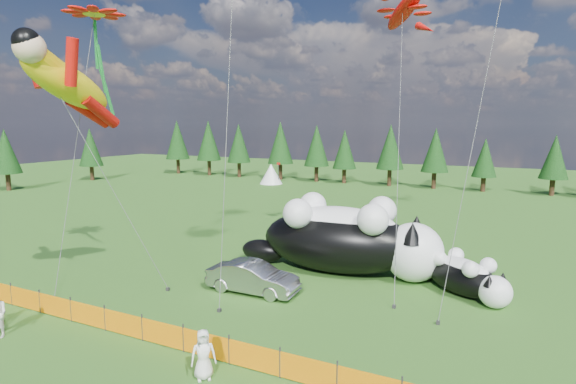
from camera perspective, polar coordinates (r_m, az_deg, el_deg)
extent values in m
plane|color=#113509|center=(20.81, -9.96, -15.25)|extent=(160.00, 160.00, 0.00)
cylinder|color=#262626|center=(24.99, -31.69, -10.96)|extent=(0.06, 0.06, 1.10)
cylinder|color=#262626|center=(23.39, -28.97, -12.04)|extent=(0.06, 0.06, 1.10)
cylinder|color=#262626|center=(21.87, -25.84, -13.25)|extent=(0.06, 0.06, 1.10)
cylinder|color=#262626|center=(20.43, -22.22, -14.58)|extent=(0.06, 0.06, 1.10)
cylinder|color=#262626|center=(19.09, -18.01, -16.04)|extent=(0.06, 0.06, 1.10)
cylinder|color=#262626|center=(17.88, -13.13, -17.60)|extent=(0.06, 0.06, 1.10)
cylinder|color=#262626|center=(16.81, -7.49, -19.23)|extent=(0.06, 0.06, 1.10)
cylinder|color=#262626|center=(15.93, -1.02, -20.84)|extent=(0.06, 0.06, 1.10)
cylinder|color=#262626|center=(15.26, 6.26, -22.34)|extent=(0.06, 0.06, 1.10)
cube|color=orange|center=(24.20, -30.37, -11.60)|extent=(2.00, 0.04, 0.90)
cube|color=orange|center=(22.64, -27.46, -12.75)|extent=(2.00, 0.04, 0.90)
cube|color=orange|center=(21.16, -24.09, -14.03)|extent=(2.00, 0.04, 0.90)
cube|color=orange|center=(19.77, -20.19, -15.43)|extent=(2.00, 0.04, 0.90)
cube|color=orange|center=(18.49, -15.66, -16.95)|extent=(2.00, 0.04, 0.90)
cube|color=orange|center=(17.35, -10.40, -18.56)|extent=(2.00, 0.04, 0.90)
cube|color=orange|center=(16.37, -4.36, -20.20)|extent=(2.00, 0.04, 0.90)
cube|color=orange|center=(15.59, 2.52, -21.77)|extent=(2.00, 0.04, 0.90)
ellipsoid|color=black|center=(25.82, 6.40, -6.21)|extent=(9.17, 4.73, 3.57)
ellipsoid|color=white|center=(25.61, 6.43, -4.28)|extent=(6.92, 3.40, 2.18)
sphere|color=white|center=(25.13, 15.65, -7.37)|extent=(3.17, 3.17, 3.17)
sphere|color=#FF6374|center=(25.03, 18.74, -7.58)|extent=(0.44, 0.44, 0.44)
ellipsoid|color=black|center=(27.71, -3.24, -7.47)|extent=(2.86, 1.56, 1.39)
cone|color=black|center=(23.89, 15.52, -5.05)|extent=(1.11, 1.11, 1.11)
cone|color=black|center=(25.74, 16.01, -4.09)|extent=(1.11, 1.11, 1.11)
sphere|color=white|center=(26.21, 11.83, -2.34)|extent=(1.67, 1.67, 1.67)
sphere|color=white|center=(23.72, 10.71, -3.46)|extent=(1.67, 1.67, 1.67)
sphere|color=white|center=(27.22, 3.17, -1.75)|extent=(1.67, 1.67, 1.67)
sphere|color=white|center=(24.84, 1.25, -2.76)|extent=(1.67, 1.67, 1.67)
ellipsoid|color=black|center=(24.29, 21.14, -10.03)|extent=(4.56, 4.13, 1.69)
ellipsoid|color=white|center=(24.16, 21.19, -9.08)|extent=(3.39, 3.06, 1.03)
sphere|color=white|center=(23.14, 24.82, -11.44)|extent=(1.50, 1.50, 1.50)
sphere|color=#FF6374|center=(22.78, 26.11, -11.84)|extent=(0.21, 0.21, 0.21)
ellipsoid|color=black|center=(25.91, 17.32, -9.86)|extent=(1.44, 1.32, 0.66)
cone|color=black|center=(22.61, 24.20, -10.26)|extent=(0.53, 0.53, 0.53)
cone|color=black|center=(23.29, 25.61, -9.80)|extent=(0.53, 0.53, 0.53)
sphere|color=white|center=(23.87, 24.09, -8.53)|extent=(0.79, 0.79, 0.79)
sphere|color=white|center=(22.97, 22.15, -9.08)|extent=(0.79, 0.79, 0.79)
sphere|color=white|center=(25.09, 20.57, -7.50)|extent=(0.79, 0.79, 0.79)
sphere|color=white|center=(24.23, 18.60, -7.97)|extent=(0.79, 0.79, 0.79)
imported|color=#A6A6AA|center=(22.93, -4.48, -10.76)|extent=(4.73, 1.73, 1.55)
imported|color=white|center=(15.99, -10.70, -19.62)|extent=(0.99, 0.96, 1.71)
cylinder|color=#595959|center=(22.86, -20.51, 0.00)|extent=(0.03, 0.03, 10.79)
cube|color=#262626|center=(24.09, -15.03, -11.82)|extent=(0.15, 0.15, 0.16)
cylinder|color=#595959|center=(25.46, 14.05, 7.16)|extent=(0.03, 0.03, 18.64)
cube|color=#262626|center=(21.82, 13.32, -13.97)|extent=(0.15, 0.15, 0.16)
cylinder|color=#595959|center=(24.37, -25.45, 4.69)|extent=(0.03, 0.03, 14.41)
cube|color=#262626|center=(24.30, -27.58, -12.36)|extent=(0.15, 0.15, 0.16)
cube|color=#1A9131|center=(26.06, -23.02, 14.20)|extent=(0.22, 0.22, 4.86)
cylinder|color=#595959|center=(21.68, -7.63, 11.64)|extent=(0.03, 0.03, 19.35)
cube|color=#262626|center=(21.12, -8.72, -14.61)|extent=(0.15, 0.15, 0.16)
cylinder|color=#595959|center=(22.86, 24.90, 18.56)|extent=(0.03, 0.03, 26.10)
cube|color=#262626|center=(20.73, 18.52, -15.45)|extent=(0.15, 0.15, 0.16)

